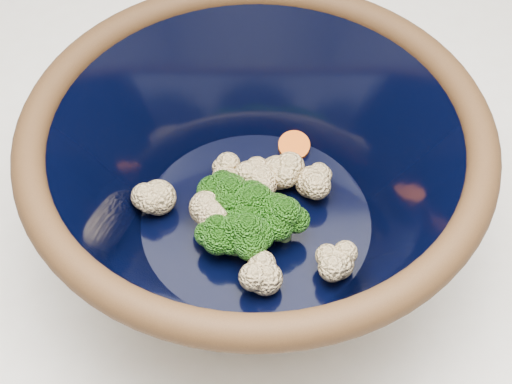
# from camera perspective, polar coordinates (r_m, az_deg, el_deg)

# --- Properties ---
(counter) EXTENTS (1.20, 1.20, 0.90)m
(counter) POSITION_cam_1_polar(r_m,az_deg,el_deg) (1.10, 1.29, -12.86)
(counter) COLOR silver
(counter) RESTS_ON ground
(mixing_bowl) EXTENTS (0.41, 0.41, 0.16)m
(mixing_bowl) POSITION_cam_1_polar(r_m,az_deg,el_deg) (0.58, -0.00, 0.95)
(mixing_bowl) COLOR black
(mixing_bowl) RESTS_ON counter
(vegetable_pile) EXTENTS (0.18, 0.18, 0.05)m
(vegetable_pile) POSITION_cam_1_polar(r_m,az_deg,el_deg) (0.60, -0.65, -1.38)
(vegetable_pile) COLOR #608442
(vegetable_pile) RESTS_ON mixing_bowl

